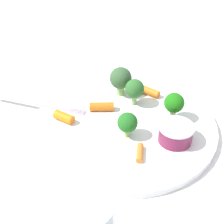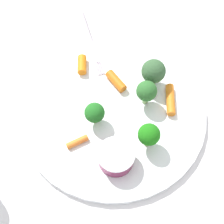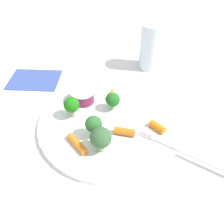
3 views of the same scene
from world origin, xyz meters
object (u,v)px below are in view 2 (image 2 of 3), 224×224
(carrot_stick_1, at_px, (170,100))
(carrot_stick_2, at_px, (116,81))
(broccoli_floret_1, at_px, (95,113))
(broccoli_floret_2, at_px, (153,72))
(broccoli_floret_0, at_px, (147,91))
(sauce_cup, at_px, (116,157))
(carrot_stick_0, at_px, (82,65))
(broccoli_floret_3, at_px, (149,135))
(carrot_stick_3, at_px, (77,142))
(plate, at_px, (113,111))
(fork, at_px, (90,38))

(carrot_stick_1, relative_size, carrot_stick_2, 1.31)
(broccoli_floret_1, relative_size, broccoli_floret_2, 0.79)
(broccoli_floret_0, distance_m, broccoli_floret_2, 0.04)
(sauce_cup, xyz_separation_m, carrot_stick_2, (-0.09, 0.12, -0.01))
(sauce_cup, height_order, carrot_stick_1, sauce_cup)
(carrot_stick_0, xyz_separation_m, carrot_stick_2, (0.07, 0.01, -0.00))
(sauce_cup, distance_m, broccoli_floret_3, 0.06)
(broccoli_floret_1, distance_m, carrot_stick_2, 0.08)
(carrot_stick_0, height_order, carrot_stick_1, carrot_stick_0)
(carrot_stick_3, bearing_deg, plate, 85.31)
(carrot_stick_3, distance_m, fork, 0.22)
(plate, height_order, broccoli_floret_1, broccoli_floret_1)
(broccoli_floret_0, height_order, fork, broccoli_floret_0)
(broccoli_floret_1, distance_m, carrot_stick_3, 0.05)
(broccoli_floret_0, height_order, carrot_stick_2, broccoli_floret_0)
(plate, height_order, broccoli_floret_3, broccoli_floret_3)
(broccoli_floret_0, relative_size, fork, 0.33)
(plate, relative_size, carrot_stick_2, 7.27)
(sauce_cup, bearing_deg, broccoli_floret_1, 152.86)
(broccoli_floret_2, bearing_deg, carrot_stick_1, -15.52)
(plate, relative_size, sauce_cup, 5.55)
(broccoli_floret_1, distance_m, carrot_stick_1, 0.13)
(carrot_stick_0, bearing_deg, broccoli_floret_3, -17.08)
(plate, xyz_separation_m, carrot_stick_3, (-0.01, -0.08, 0.01))
(broccoli_floret_1, distance_m, carrot_stick_0, 0.12)
(sauce_cup, xyz_separation_m, broccoli_floret_2, (-0.04, 0.15, 0.02))
(carrot_stick_2, bearing_deg, broccoli_floret_0, -0.73)
(fork, bearing_deg, broccoli_floret_3, -28.80)
(sauce_cup, bearing_deg, carrot_stick_2, 126.60)
(plate, distance_m, broccoli_floret_2, 0.09)
(carrot_stick_1, bearing_deg, sauce_cup, -94.06)
(carrot_stick_2, bearing_deg, fork, 152.86)
(broccoli_floret_0, bearing_deg, carrot_stick_1, 36.98)
(broccoli_floret_1, height_order, carrot_stick_2, broccoli_floret_1)
(broccoli_floret_2, xyz_separation_m, carrot_stick_2, (-0.05, -0.04, -0.03))
(carrot_stick_2, xyz_separation_m, carrot_stick_3, (0.02, -0.13, -0.00))
(carrot_stick_2, relative_size, carrot_stick_3, 1.21)
(broccoli_floret_2, bearing_deg, carrot_stick_3, -100.11)
(broccoli_floret_2, height_order, fork, broccoli_floret_2)
(sauce_cup, distance_m, carrot_stick_1, 0.14)
(sauce_cup, relative_size, carrot_stick_1, 1.00)
(broccoli_floret_2, xyz_separation_m, broccoli_floret_3, (0.06, -0.10, -0.00))
(broccoli_floret_3, height_order, fork, broccoli_floret_3)
(broccoli_floret_1, xyz_separation_m, carrot_stick_1, (0.08, 0.11, -0.02))
(broccoli_floret_0, relative_size, carrot_stick_1, 0.89)
(plate, xyz_separation_m, carrot_stick_0, (-0.10, 0.04, 0.01))
(broccoli_floret_0, xyz_separation_m, carrot_stick_3, (-0.04, -0.13, -0.03))
(broccoli_floret_2, bearing_deg, broccoli_floret_0, -72.23)
(broccoli_floret_1, distance_m, broccoli_floret_2, 0.12)
(plate, bearing_deg, broccoli_floret_2, 74.56)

